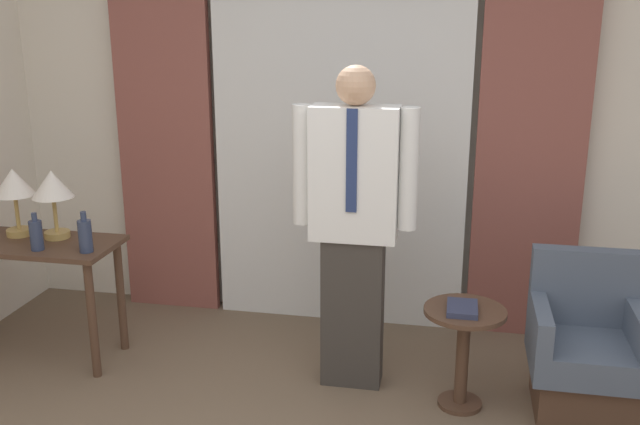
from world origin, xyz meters
The scene contains 13 objects.
wall_back centered at (0.00, 2.74, 1.35)m, with size 10.00×0.06×2.70m.
curtain_sheer_center centered at (0.00, 2.61, 1.29)m, with size 1.64×0.06×2.58m.
curtain_drape_left centered at (-1.19, 2.61, 1.29)m, with size 0.66×0.06×2.58m.
curtain_drape_right centered at (1.19, 2.61, 1.29)m, with size 0.66×0.06×2.58m.
desk centered at (-1.70, 1.71, 0.60)m, with size 1.04×0.48×0.74m.
table_lamp_left centered at (-1.82, 1.81, 1.04)m, with size 0.24×0.24×0.41m.
table_lamp_right centered at (-1.57, 1.81, 1.04)m, with size 0.24×0.24×0.41m.
bottle_near_edge centered at (-1.56, 1.59, 0.83)m, with size 0.07×0.07×0.22m.
bottle_by_lamp centered at (-1.27, 1.61, 0.83)m, with size 0.08×0.08×0.24m.
person centered at (0.22, 1.77, 0.97)m, with size 0.67×0.22×1.78m.
armchair centered at (1.46, 1.71, 0.32)m, with size 0.56×0.54×0.83m.
side_table centered at (0.83, 1.62, 0.38)m, with size 0.43×0.43×0.56m.
book centered at (0.82, 1.59, 0.57)m, with size 0.16×0.21×0.03m.
Camera 1 is at (0.75, -1.86, 2.06)m, focal length 40.00 mm.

